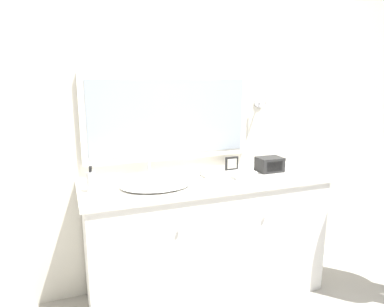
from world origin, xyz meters
The scene contains 9 objects.
wall_back centered at (-0.01, 0.63, 1.28)m, with size 8.00×0.18×2.55m.
vanity_counter centered at (0.00, 0.30, 0.46)m, with size 1.79×0.60×0.91m.
sink_basin centered at (-0.39, 0.28, 0.93)m, with size 0.49×0.42×0.19m.
soap_bottle centered at (-0.80, 0.30, 0.98)m, with size 0.05×0.06×0.17m.
appliance_box centered at (0.55, 0.33, 0.97)m, with size 0.19×0.14×0.11m.
picture_frame centered at (0.29, 0.48, 0.97)m, with size 0.11×0.01×0.11m.
hand_towel_near_sink centered at (0.27, 0.24, 0.94)m, with size 0.16×0.11×0.05m.
hand_towel_far_corner centered at (0.08, 0.37, 0.93)m, with size 0.18×0.11×0.03m.
metal_tray centered at (0.73, 0.48, 0.92)m, with size 0.15×0.12×0.01m.
Camera 1 is at (-0.93, -1.88, 1.61)m, focal length 32.00 mm.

